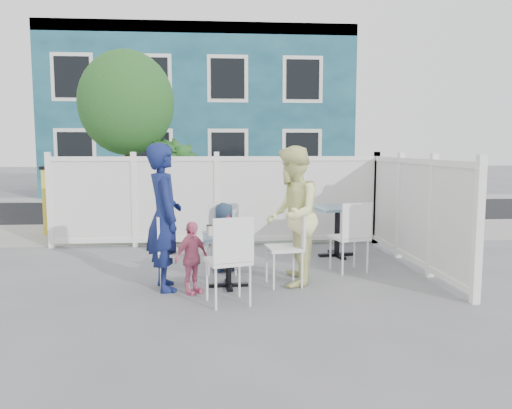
{
  "coord_description": "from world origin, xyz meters",
  "views": [
    {
      "loc": [
        0.1,
        -6.47,
        1.76
      ],
      "look_at": [
        0.62,
        0.11,
        1.0
      ],
      "focal_mm": 35.0,
      "sensor_mm": 36.0,
      "label": 1
    }
  ],
  "objects": [
    {
      "name": "coffee_cup_b",
      "position": [
        0.3,
        -0.07,
        0.73
      ],
      "size": [
        0.08,
        0.08,
        0.12
      ],
      "primitive_type": "cylinder",
      "color": "beige",
      "rests_on": "main_table"
    },
    {
      "name": "spare_table",
      "position": [
        2.04,
        1.37,
        0.63
      ],
      "size": [
        0.86,
        0.86,
        0.81
      ],
      "rotation": [
        0.0,
        0.0,
        0.14
      ],
      "color": "#425D85",
      "rests_on": "ground"
    },
    {
      "name": "near_sidewalk",
      "position": [
        0.0,
        3.8,
        0.01
      ],
      "size": [
        24.0,
        2.6,
        0.01
      ],
      "primitive_type": "cube",
      "color": "gray",
      "rests_on": "ground"
    },
    {
      "name": "far_sidewalk",
      "position": [
        0.0,
        10.6,
        0.01
      ],
      "size": [
        24.0,
        1.6,
        0.01
      ],
      "primitive_type": "cube",
      "color": "gray",
      "rests_on": "ground"
    },
    {
      "name": "fence_back",
      "position": [
        0.1,
        2.4,
        0.78
      ],
      "size": [
        5.86,
        0.08,
        1.6
      ],
      "color": "white",
      "rests_on": "ground"
    },
    {
      "name": "plate_side",
      "position": [
        0.05,
        -0.2,
        0.68
      ],
      "size": [
        0.21,
        0.21,
        0.01
      ],
      "primitive_type": "cylinder",
      "color": "white",
      "rests_on": "main_table"
    },
    {
      "name": "woman",
      "position": [
        1.05,
        -0.22,
        0.89
      ],
      "size": [
        0.82,
        0.98,
        1.78
      ],
      "primitive_type": "imported",
      "rotation": [
        0.0,
        0.0,
        -1.76
      ],
      "color": "#F2F75B",
      "rests_on": "ground"
    },
    {
      "name": "main_table",
      "position": [
        0.24,
        -0.29,
        0.52
      ],
      "size": [
        0.67,
        0.67,
        0.67
      ],
      "rotation": [
        0.0,
        0.0,
        0.05
      ],
      "color": "#425D85",
      "rests_on": "ground"
    },
    {
      "name": "chair_back",
      "position": [
        0.18,
        0.53,
        0.56
      ],
      "size": [
        0.47,
        0.45,
        0.96
      ],
      "rotation": [
        0.0,
        0.0,
        3.06
      ],
      "color": "white",
      "rests_on": "ground"
    },
    {
      "name": "man",
      "position": [
        -0.55,
        -0.32,
        0.91
      ],
      "size": [
        0.6,
        0.75,
        1.81
      ],
      "primitive_type": "imported",
      "rotation": [
        0.0,
        0.0,
        1.85
      ],
      "color": "#131D51",
      "rests_on": "ground"
    },
    {
      "name": "building",
      "position": [
        -0.5,
        14.0,
        3.0
      ],
      "size": [
        11.0,
        6.0,
        6.0
      ],
      "color": "#164154",
      "rests_on": "ground"
    },
    {
      "name": "street",
      "position": [
        0.0,
        7.5,
        0.0
      ],
      "size": [
        24.0,
        5.0,
        0.01
      ],
      "primitive_type": "cube",
      "color": "black",
      "rests_on": "ground"
    },
    {
      "name": "boy",
      "position": [
        0.2,
        0.54,
        0.49
      ],
      "size": [
        0.57,
        0.48,
        0.98
      ],
      "primitive_type": "imported",
      "rotation": [
        0.0,
        0.0,
        3.57
      ],
      "color": "navy",
      "rests_on": "ground"
    },
    {
      "name": "potted_shrub_a",
      "position": [
        -0.65,
        3.1,
        0.97
      ],
      "size": [
        1.54,
        1.54,
        1.94
      ],
      "primitive_type": "imported",
      "rotation": [
        0.0,
        0.0,
        0.76
      ],
      "color": "#194A1B",
      "rests_on": "ground"
    },
    {
      "name": "tree",
      "position": [
        -1.6,
        3.3,
        2.59
      ],
      "size": [
        1.8,
        1.62,
        3.59
      ],
      "color": "#382316",
      "rests_on": "ground"
    },
    {
      "name": "ketchup_bottle",
      "position": [
        0.24,
        -0.23,
        0.77
      ],
      "size": [
        0.06,
        0.06,
        0.2
      ],
      "primitive_type": "cylinder",
      "color": "red",
      "rests_on": "main_table"
    },
    {
      "name": "chair_left",
      "position": [
        -0.53,
        -0.29,
        0.54
      ],
      "size": [
        0.47,
        0.49,
        0.92
      ],
      "rotation": [
        0.0,
        0.0,
        -1.39
      ],
      "color": "white",
      "rests_on": "ground"
    },
    {
      "name": "chair_right",
      "position": [
        1.03,
        -0.26,
        0.58
      ],
      "size": [
        0.49,
        0.5,
        0.99
      ],
      "rotation": [
        0.0,
        0.0,
        1.7
      ],
      "color": "white",
      "rests_on": "ground"
    },
    {
      "name": "coffee_cup_a",
      "position": [
        0.01,
        -0.33,
        0.73
      ],
      "size": [
        0.08,
        0.08,
        0.12
      ],
      "primitive_type": "cylinder",
      "color": "beige",
      "rests_on": "main_table"
    },
    {
      "name": "toddler",
      "position": [
        -0.21,
        -0.56,
        0.44
      ],
      "size": [
        0.51,
        0.53,
        0.88
      ],
      "primitive_type": "imported",
      "rotation": [
        0.0,
        0.0,
        0.83
      ],
      "color": "pink",
      "rests_on": "ground"
    },
    {
      "name": "plate_main",
      "position": [
        0.22,
        -0.44,
        0.68
      ],
      "size": [
        0.26,
        0.26,
        0.02
      ],
      "primitive_type": "cylinder",
      "color": "white",
      "rests_on": "main_table"
    },
    {
      "name": "salad_bowl",
      "position": [
        0.42,
        -0.24,
        0.7
      ],
      "size": [
        0.23,
        0.23,
        0.06
      ],
      "primitive_type": "imported",
      "color": "white",
      "rests_on": "main_table"
    },
    {
      "name": "potted_shrub_b",
      "position": [
        1.98,
        3.0,
        0.71
      ],
      "size": [
        1.64,
        1.57,
        1.42
      ],
      "primitive_type": "imported",
      "rotation": [
        0.0,
        0.0,
        3.62
      ],
      "color": "#194A1B",
      "rests_on": "ground"
    },
    {
      "name": "chair_near",
      "position": [
        0.24,
        -1.06,
        0.59
      ],
      "size": [
        0.56,
        0.55,
        1.01
      ],
      "rotation": [
        0.0,
        0.0,
        0.28
      ],
      "color": "white",
      "rests_on": "ground"
    },
    {
      "name": "utility_cabinet",
      "position": [
        -3.06,
        4.0,
        0.66
      ],
      "size": [
        0.79,
        0.62,
        1.32
      ],
      "primitive_type": "cube",
      "rotation": [
        0.0,
        0.0,
        0.17
      ],
      "color": "gold",
      "rests_on": "ground"
    },
    {
      "name": "chair_spare",
      "position": [
        1.98,
        0.29,
        0.58
      ],
      "size": [
        0.55,
        0.53,
        1.0
      ],
      "rotation": [
        0.0,
        0.0,
        0.24
      ],
      "color": "white",
      "rests_on": "ground"
    },
    {
      "name": "pepper_shaker",
      "position": [
        0.18,
        -0.04,
        0.71
      ],
      "size": [
        0.03,
        0.03,
        0.07
      ],
      "primitive_type": "cylinder",
      "color": "black",
      "rests_on": "main_table"
    },
    {
      "name": "fence_right",
      "position": [
        3.0,
        0.6,
        0.78
      ],
      "size": [
        0.08,
        3.66,
        1.6
      ],
      "rotation": [
        0.0,
        0.0,
        1.57
      ],
      "color": "white",
      "rests_on": "ground"
    },
    {
      "name": "salt_shaker",
      "position": [
        0.14,
        -0.03,
        0.71
      ],
      "size": [
        0.03,
        0.03,
        0.07
      ],
      "primitive_type": "cylinder",
      "color": "white",
      "rests_on": "main_table"
    },
    {
      "name": "ground",
      "position": [
        0.0,
        0.0,
        0.0
      ],
      "size": [
        80.0,
        80.0,
        0.0
      ],
      "primitive_type": "plane",
      "color": "slate"
    }
  ]
}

